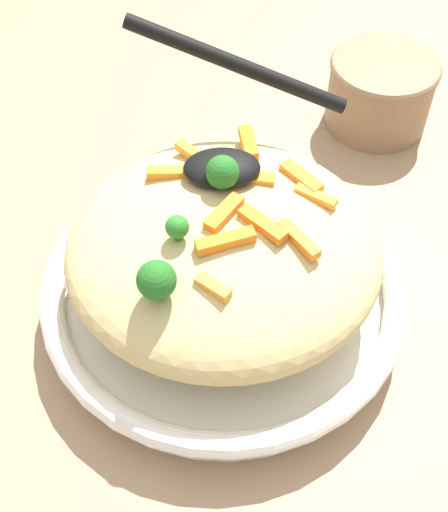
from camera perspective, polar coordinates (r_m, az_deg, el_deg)
ground_plane at (r=0.55m, az=0.00°, el=-4.34°), size 2.40×2.40×0.00m
serving_bowl at (r=0.53m, az=0.00°, el=-2.95°), size 0.28×0.28×0.04m
pasta_mound at (r=0.49m, az=0.00°, el=0.60°), size 0.23×0.22×0.07m
carrot_piece_0 at (r=0.43m, az=-0.94°, el=-2.64°), size 0.02×0.02×0.01m
carrot_piece_1 at (r=0.52m, az=-2.62°, el=8.51°), size 0.03×0.03×0.01m
carrot_piece_2 at (r=0.46m, az=3.25°, el=2.68°), size 0.03×0.03×0.01m
carrot_piece_3 at (r=0.53m, az=2.06°, el=9.44°), size 0.01×0.03×0.01m
carrot_piece_4 at (r=0.47m, az=-0.09°, el=4.03°), size 0.03×0.03×0.01m
carrot_piece_5 at (r=0.49m, az=2.85°, el=6.51°), size 0.03×0.01×0.01m
carrot_piece_6 at (r=0.49m, az=7.71°, el=5.00°), size 0.03×0.02×0.01m
carrot_piece_7 at (r=0.45m, az=-0.31°, el=1.24°), size 0.04×0.02×0.01m
carrot_piece_8 at (r=0.50m, az=-4.22°, el=6.91°), size 0.04×0.01×0.01m
carrot_piece_9 at (r=0.46m, az=6.29°, el=1.38°), size 0.03×0.03×0.01m
carrot_piece_10 at (r=0.50m, az=6.50°, el=6.58°), size 0.03×0.04×0.01m
broccoli_floret_0 at (r=0.42m, az=-5.68°, el=-2.05°), size 0.03×0.03×0.03m
broccoli_floret_1 at (r=0.45m, az=-3.95°, el=2.42°), size 0.02×0.02×0.02m
broccoli_floret_2 at (r=0.48m, az=-0.07°, el=7.01°), size 0.02×0.02×0.03m
serving_spoon at (r=0.51m, az=0.13°, el=10.84°), size 0.17×0.13×0.07m
companion_bowl at (r=0.70m, az=12.98°, el=13.42°), size 0.11×0.11×0.07m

